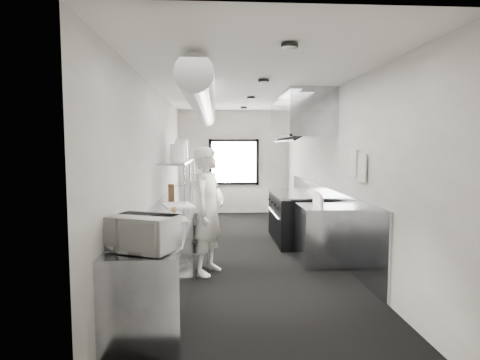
{
  "coord_description": "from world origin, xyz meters",
  "views": [
    {
      "loc": [
        -0.49,
        -6.71,
        1.84
      ],
      "look_at": [
        -0.09,
        -0.2,
        1.27
      ],
      "focal_mm": 29.43,
      "sensor_mm": 36.0,
      "label": 1
    }
  ],
  "objects": [
    {
      "name": "floor",
      "position": [
        0.0,
        0.0,
        0.0
      ],
      "size": [
        3.0,
        8.0,
        0.01
      ],
      "primitive_type": "cube",
      "color": "black",
      "rests_on": "ground"
    },
    {
      "name": "ceiling",
      "position": [
        0.0,
        0.0,
        2.8
      ],
      "size": [
        3.0,
        8.0,
        0.01
      ],
      "primitive_type": "cube",
      "color": "silver",
      "rests_on": "wall_back"
    },
    {
      "name": "wall_back",
      "position": [
        0.0,
        4.0,
        1.4
      ],
      "size": [
        3.0,
        0.02,
        2.8
      ],
      "primitive_type": "cube",
      "color": "silver",
      "rests_on": "floor"
    },
    {
      "name": "wall_front",
      "position": [
        0.0,
        -4.0,
        1.4
      ],
      "size": [
        3.0,
        0.02,
        2.8
      ],
      "primitive_type": "cube",
      "color": "silver",
      "rests_on": "floor"
    },
    {
      "name": "wall_left",
      "position": [
        -1.5,
        0.0,
        1.4
      ],
      "size": [
        0.02,
        8.0,
        2.8
      ],
      "primitive_type": "cube",
      "color": "silver",
      "rests_on": "floor"
    },
    {
      "name": "wall_right",
      "position": [
        1.5,
        0.0,
        1.4
      ],
      "size": [
        0.02,
        8.0,
        2.8
      ],
      "primitive_type": "cube",
      "color": "silver",
      "rests_on": "floor"
    },
    {
      "name": "wall_cladding",
      "position": [
        1.48,
        0.3,
        0.55
      ],
      "size": [
        0.03,
        5.5,
        1.1
      ],
      "primitive_type": "cube",
      "color": "#91959E",
      "rests_on": "wall_right"
    },
    {
      "name": "hvac_duct",
      "position": [
        -0.7,
        0.4,
        2.55
      ],
      "size": [
        0.4,
        6.4,
        0.4
      ],
      "primitive_type": "cylinder",
      "rotation": [
        1.57,
        0.0,
        0.0
      ],
      "color": "#989CA0",
      "rests_on": "ceiling"
    },
    {
      "name": "service_window",
      "position": [
        0.0,
        3.96,
        1.4
      ],
      "size": [
        1.36,
        0.05,
        1.25
      ],
      "color": "white",
      "rests_on": "wall_back"
    },
    {
      "name": "exhaust_hood",
      "position": [
        1.1,
        0.7,
        2.39
      ],
      "size": [
        0.81,
        2.2,
        0.88
      ],
      "color": "#91959E",
      "rests_on": "ceiling"
    },
    {
      "name": "prep_counter",
      "position": [
        -1.15,
        -0.5,
        0.45
      ],
      "size": [
        0.7,
        6.0,
        0.9
      ],
      "primitive_type": "cube",
      "color": "#91959E",
      "rests_on": "floor"
    },
    {
      "name": "pass_shelf",
      "position": [
        -1.19,
        1.0,
        1.54
      ],
      "size": [
        0.45,
        3.0,
        0.68
      ],
      "color": "#91959E",
      "rests_on": "prep_counter"
    },
    {
      "name": "range",
      "position": [
        1.04,
        0.7,
        0.47
      ],
      "size": [
        0.88,
        1.6,
        0.94
      ],
      "color": "black",
      "rests_on": "floor"
    },
    {
      "name": "bottle_station",
      "position": [
        1.15,
        -0.7,
        0.45
      ],
      "size": [
        0.65,
        0.8,
        0.9
      ],
      "primitive_type": "cube",
      "color": "#91959E",
      "rests_on": "floor"
    },
    {
      "name": "far_work_table",
      "position": [
        -1.15,
        3.2,
        0.45
      ],
      "size": [
        0.7,
        1.2,
        0.9
      ],
      "primitive_type": "cube",
      "color": "#91959E",
      "rests_on": "floor"
    },
    {
      "name": "notice_sheet_a",
      "position": [
        1.47,
        -1.2,
        1.6
      ],
      "size": [
        0.02,
        0.28,
        0.38
      ],
      "primitive_type": "cube",
      "color": "silver",
      "rests_on": "wall_right"
    },
    {
      "name": "notice_sheet_b",
      "position": [
        1.47,
        -1.55,
        1.55
      ],
      "size": [
        0.02,
        0.28,
        0.38
      ],
      "primitive_type": "cube",
      "color": "silver",
      "rests_on": "wall_right"
    },
    {
      "name": "line_cook",
      "position": [
        -0.6,
        -1.11,
        0.91
      ],
      "size": [
        0.67,
        0.79,
        1.83
      ],
      "primitive_type": "imported",
      "rotation": [
        0.0,
        0.0,
        1.14
      ],
      "color": "white",
      "rests_on": "floor"
    },
    {
      "name": "microwave",
      "position": [
        -1.15,
        -3.18,
        1.06
      ],
      "size": [
        0.65,
        0.58,
        0.32
      ],
      "primitive_type": "imported",
      "rotation": [
        0.0,
        0.0,
        -0.4
      ],
      "color": "silver",
      "rests_on": "prep_counter"
    },
    {
      "name": "deli_tub_a",
      "position": [
        -1.27,
        -2.53,
        0.95
      ],
      "size": [
        0.18,
        0.18,
        0.11
      ],
      "primitive_type": "cylinder",
      "rotation": [
        0.0,
        0.0,
        0.18
      ],
      "color": "beige",
      "rests_on": "prep_counter"
    },
    {
      "name": "deli_tub_b",
      "position": [
        -1.28,
        -2.6,
        0.95
      ],
      "size": [
        0.15,
        0.15,
        0.1
      ],
      "primitive_type": "cylinder",
      "rotation": [
        0.0,
        0.0,
        0.08
      ],
      "color": "beige",
      "rests_on": "prep_counter"
    },
    {
      "name": "newspaper",
      "position": [
        -1.01,
        -1.72,
        0.9
      ],
      "size": [
        0.39,
        0.44,
        0.01
      ],
      "primitive_type": "cube",
      "rotation": [
        0.0,
        0.0,
        0.26
      ],
      "color": "silver",
      "rests_on": "prep_counter"
    },
    {
      "name": "small_plate",
      "position": [
        -1.07,
        -1.24,
        0.91
      ],
      "size": [
        0.22,
        0.22,
        0.01
      ],
      "primitive_type": "cylinder",
      "rotation": [
        0.0,
        0.0,
        0.33
      ],
      "color": "white",
      "rests_on": "prep_counter"
    },
    {
      "name": "pastry",
      "position": [
        -1.07,
        -1.24,
        0.96
      ],
      "size": [
        0.08,
        0.08,
        0.08
      ],
      "primitive_type": "sphere",
      "color": "tan",
      "rests_on": "small_plate"
    },
    {
      "name": "cutting_board",
      "position": [
        -1.09,
        -0.49,
        0.91
      ],
      "size": [
        0.58,
        0.68,
        0.02
      ],
      "primitive_type": "cube",
      "rotation": [
        0.0,
        0.0,
        0.29
      ],
      "color": "white",
      "rests_on": "prep_counter"
    },
    {
      "name": "knife_block",
      "position": [
        -1.32,
        0.55,
        1.02
      ],
      "size": [
        0.14,
        0.23,
        0.23
      ],
      "primitive_type": "cube",
      "rotation": [
        0.0,
        0.0,
        0.19
      ],
      "color": "brown",
      "rests_on": "prep_counter"
    },
    {
      "name": "plate_stack_a",
      "position": [
        -1.18,
        0.36,
        1.72
      ],
      "size": [
        0.29,
        0.29,
        0.3
      ],
      "primitive_type": "cylinder",
      "rotation": [
        0.0,
        0.0,
        -0.15
      ],
      "color": "white",
      "rests_on": "pass_shelf"
    },
    {
      "name": "plate_stack_b",
      "position": [
        -1.21,
        0.77,
        1.72
      ],
      "size": [
        0.27,
        0.27,
        0.3
      ],
      "primitive_type": "cylinder",
      "rotation": [
        0.0,
        0.0,
        0.2
      ],
      "color": "white",
      "rests_on": "pass_shelf"
    },
    {
      "name": "plate_stack_c",
      "position": [
        -1.19,
        1.1,
        1.74
      ],
      "size": [
        0.31,
        0.31,
        0.33
      ],
      "primitive_type": "cylinder",
      "rotation": [
        0.0,
        0.0,
        0.39
      ],
      "color": "white",
      "rests_on": "pass_shelf"
    },
    {
      "name": "plate_stack_d",
      "position": [
        -1.2,
        1.57,
        1.77
      ],
      "size": [
        0.29,
        0.29,
        0.4
      ],
      "primitive_type": "cylinder",
      "rotation": [
        0.0,
        0.0,
        -0.11
      ],
      "color": "white",
      "rests_on": "pass_shelf"
    },
    {
      "name": "squeeze_bottle_a",
      "position": [
        1.07,
        -1.04,
        0.99
      ],
      "size": [
        0.08,
        0.08,
        0.18
      ],
      "primitive_type": "cylinder",
      "rotation": [
        0.0,
        0.0,
        -0.32
      ],
      "color": "white",
      "rests_on": "bottle_station"
    },
    {
      "name": "squeeze_bottle_b",
      "position": [
        1.1,
        -0.87,
        1.0
      ],
      "size": [
        0.08,
        0.08,
        0.19
      ],
      "primitive_type": "cylinder",
      "rotation": [
        0.0,
        0.0,
        0.31
      ],
      "color": "white",
      "rests_on": "bottle_station"
    },
    {
      "name": "squeeze_bottle_c",
      "position": [
        1.11,
        -0.72,
        1.0
      ],
      "size": [
        0.07,
        0.07,
        0.2
      ],
      "primitive_type": "cylinder",
      "rotation": [
        0.0,
        0.0,
        -0.05
      ],
      "color": "white",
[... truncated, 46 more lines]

